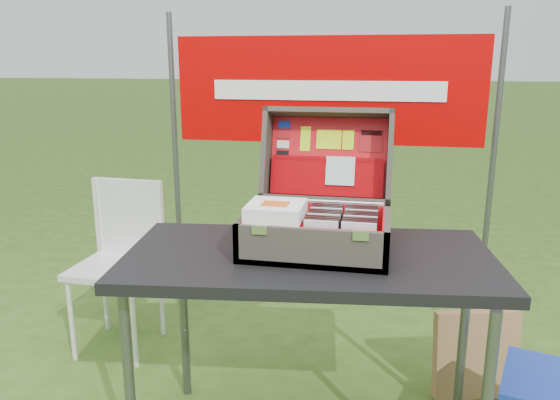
% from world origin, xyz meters
% --- Properties ---
extents(table, '(1.34, 0.78, 0.80)m').
position_xyz_m(table, '(0.07, 0.01, 0.40)').
color(table, black).
rests_on(table, ground).
extents(table_top, '(1.34, 0.78, 0.04)m').
position_xyz_m(table_top, '(0.07, 0.01, 0.78)').
color(table_top, black).
rests_on(table_top, ground).
extents(table_leg_fl, '(0.04, 0.04, 0.76)m').
position_xyz_m(table_leg_fl, '(-0.51, -0.25, 0.38)').
color(table_leg_fl, '#59595B').
rests_on(table_leg_fl, ground).
extents(table_leg_bl, '(0.04, 0.04, 0.76)m').
position_xyz_m(table_leg_bl, '(-0.51, 0.27, 0.38)').
color(table_leg_bl, '#59595B').
rests_on(table_leg_bl, ground).
extents(table_leg_br, '(0.04, 0.04, 0.76)m').
position_xyz_m(table_leg_br, '(0.65, 0.27, 0.38)').
color(table_leg_br, '#59595B').
rests_on(table_leg_br, ground).
extents(suitcase, '(0.50, 0.52, 0.46)m').
position_xyz_m(suitcase, '(0.09, 0.10, 1.03)').
color(suitcase, '#524C42').
rests_on(suitcase, table).
extents(suitcase_base_bottom, '(0.50, 0.36, 0.02)m').
position_xyz_m(suitcase_base_bottom, '(0.09, 0.04, 0.81)').
color(suitcase_base_bottom, '#524C42').
rests_on(suitcase_base_bottom, table_top).
extents(suitcase_base_wall_front, '(0.50, 0.02, 0.13)m').
position_xyz_m(suitcase_base_wall_front, '(0.09, -0.13, 0.87)').
color(suitcase_base_wall_front, '#524C42').
rests_on(suitcase_base_wall_front, table_top).
extents(suitcase_base_wall_back, '(0.50, 0.02, 0.13)m').
position_xyz_m(suitcase_base_wall_back, '(0.09, 0.21, 0.87)').
color(suitcase_base_wall_back, '#524C42').
rests_on(suitcase_base_wall_back, table_top).
extents(suitcase_base_wall_left, '(0.02, 0.36, 0.13)m').
position_xyz_m(suitcase_base_wall_left, '(-0.15, 0.04, 0.87)').
color(suitcase_base_wall_left, '#524C42').
rests_on(suitcase_base_wall_left, table_top).
extents(suitcase_base_wall_right, '(0.02, 0.36, 0.13)m').
position_xyz_m(suitcase_base_wall_right, '(0.33, 0.04, 0.87)').
color(suitcase_base_wall_right, '#524C42').
rests_on(suitcase_base_wall_right, table_top).
extents(suitcase_liner_floor, '(0.46, 0.32, 0.01)m').
position_xyz_m(suitcase_liner_floor, '(0.09, 0.04, 0.82)').
color(suitcase_liner_floor, red).
rests_on(suitcase_liner_floor, suitcase_base_bottom).
extents(suitcase_latch_left, '(0.05, 0.01, 0.03)m').
position_xyz_m(suitcase_latch_left, '(-0.07, -0.14, 0.92)').
color(suitcase_latch_left, silver).
rests_on(suitcase_latch_left, suitcase_base_wall_front).
extents(suitcase_latch_right, '(0.05, 0.01, 0.03)m').
position_xyz_m(suitcase_latch_right, '(0.25, -0.14, 0.92)').
color(suitcase_latch_right, silver).
rests_on(suitcase_latch_right, suitcase_base_wall_front).
extents(suitcase_hinge, '(0.45, 0.02, 0.02)m').
position_xyz_m(suitcase_hinge, '(0.09, 0.22, 0.93)').
color(suitcase_hinge, silver).
rests_on(suitcase_hinge, suitcase_base_wall_back).
extents(suitcase_lid_back, '(0.50, 0.12, 0.35)m').
position_xyz_m(suitcase_lid_back, '(0.09, 0.38, 1.07)').
color(suitcase_lid_back, '#524C42').
rests_on(suitcase_lid_back, suitcase_base_wall_back).
extents(suitcase_lid_rim_far, '(0.50, 0.14, 0.06)m').
position_xyz_m(suitcase_lid_rim_far, '(0.09, 0.37, 1.25)').
color(suitcase_lid_rim_far, '#524C42').
rests_on(suitcase_lid_rim_far, suitcase_lid_back).
extents(suitcase_lid_rim_near, '(0.50, 0.14, 0.06)m').
position_xyz_m(suitcase_lid_rim_near, '(0.09, 0.28, 0.93)').
color(suitcase_lid_rim_near, '#524C42').
rests_on(suitcase_lid_rim_near, suitcase_lid_back).
extents(suitcase_lid_rim_left, '(0.02, 0.23, 0.38)m').
position_xyz_m(suitcase_lid_rim_left, '(-0.15, 0.33, 1.09)').
color(suitcase_lid_rim_left, '#524C42').
rests_on(suitcase_lid_rim_left, suitcase_lid_back).
extents(suitcase_lid_rim_right, '(0.02, 0.23, 0.38)m').
position_xyz_m(suitcase_lid_rim_right, '(0.33, 0.33, 1.09)').
color(suitcase_lid_rim_right, '#524C42').
rests_on(suitcase_lid_rim_right, suitcase_lid_back).
extents(suitcase_lid_liner, '(0.46, 0.09, 0.31)m').
position_xyz_m(suitcase_lid_liner, '(0.09, 0.37, 1.08)').
color(suitcase_lid_liner, red).
rests_on(suitcase_lid_liner, suitcase_lid_back).
extents(suitcase_liner_wall_front, '(0.46, 0.01, 0.12)m').
position_xyz_m(suitcase_liner_wall_front, '(0.09, -0.12, 0.88)').
color(suitcase_liner_wall_front, red).
rests_on(suitcase_liner_wall_front, suitcase_base_bottom).
extents(suitcase_liner_wall_back, '(0.46, 0.01, 0.12)m').
position_xyz_m(suitcase_liner_wall_back, '(0.09, 0.19, 0.88)').
color(suitcase_liner_wall_back, red).
rests_on(suitcase_liner_wall_back, suitcase_base_bottom).
extents(suitcase_liner_wall_left, '(0.01, 0.32, 0.12)m').
position_xyz_m(suitcase_liner_wall_left, '(-0.14, 0.04, 0.88)').
color(suitcase_liner_wall_left, red).
rests_on(suitcase_liner_wall_left, suitcase_base_bottom).
extents(suitcase_liner_wall_right, '(0.01, 0.32, 0.12)m').
position_xyz_m(suitcase_liner_wall_right, '(0.32, 0.04, 0.88)').
color(suitcase_liner_wall_right, red).
rests_on(suitcase_liner_wall_right, suitcase_base_bottom).
extents(suitcase_lid_pocket, '(0.44, 0.07, 0.15)m').
position_xyz_m(suitcase_lid_pocket, '(0.09, 0.33, 1.00)').
color(suitcase_lid_pocket, '#930005').
rests_on(suitcase_lid_pocket, suitcase_lid_liner).
extents(suitcase_pocket_edge, '(0.43, 0.02, 0.02)m').
position_xyz_m(suitcase_pocket_edge, '(0.09, 0.34, 1.07)').
color(suitcase_pocket_edge, '#930005').
rests_on(suitcase_pocket_edge, suitcase_lid_pocket).
extents(suitcase_pocket_cd, '(0.11, 0.04, 0.11)m').
position_xyz_m(suitcase_pocket_cd, '(0.15, 0.32, 1.03)').
color(suitcase_pocket_cd, silver).
rests_on(suitcase_pocket_cd, suitcase_lid_pocket).
extents(lid_sticker_cc_a, '(0.05, 0.01, 0.03)m').
position_xyz_m(lid_sticker_cc_a, '(-0.09, 0.40, 1.20)').
color(lid_sticker_cc_a, '#1933B2').
rests_on(lid_sticker_cc_a, suitcase_lid_liner).
extents(lid_sticker_cc_b, '(0.05, 0.01, 0.03)m').
position_xyz_m(lid_sticker_cc_b, '(-0.09, 0.39, 1.16)').
color(lid_sticker_cc_b, '#A61317').
rests_on(lid_sticker_cc_b, suitcase_lid_liner).
extents(lid_sticker_cc_c, '(0.05, 0.01, 0.03)m').
position_xyz_m(lid_sticker_cc_c, '(-0.09, 0.38, 1.12)').
color(lid_sticker_cc_c, white).
rests_on(lid_sticker_cc_c, suitcase_lid_liner).
extents(lid_sticker_cc_d, '(0.05, 0.01, 0.03)m').
position_xyz_m(lid_sticker_cc_d, '(-0.09, 0.37, 1.08)').
color(lid_sticker_cc_d, black).
rests_on(lid_sticker_cc_d, suitcase_lid_liner).
extents(lid_card_neon_tall, '(0.04, 0.03, 0.10)m').
position_xyz_m(lid_card_neon_tall, '(-0.00, 0.38, 1.15)').
color(lid_card_neon_tall, '#C9F410').
rests_on(lid_card_neon_tall, suitcase_lid_liner).
extents(lid_card_neon_main, '(0.10, 0.02, 0.07)m').
position_xyz_m(lid_card_neon_main, '(0.09, 0.38, 1.15)').
color(lid_card_neon_main, '#C9F410').
rests_on(lid_card_neon_main, suitcase_lid_liner).
extents(lid_card_neon_small, '(0.04, 0.02, 0.07)m').
position_xyz_m(lid_card_neon_small, '(0.17, 0.38, 1.15)').
color(lid_card_neon_small, '#C9F410').
rests_on(lid_card_neon_small, suitcase_lid_liner).
extents(lid_sticker_band, '(0.09, 0.03, 0.09)m').
position_xyz_m(lid_sticker_band, '(0.26, 0.38, 1.15)').
color(lid_sticker_band, '#A61317').
rests_on(lid_sticker_band, suitcase_lid_liner).
extents(lid_sticker_band_bar, '(0.08, 0.01, 0.02)m').
position_xyz_m(lid_sticker_band_bar, '(0.26, 0.39, 1.18)').
color(lid_sticker_band_bar, black).
rests_on(lid_sticker_band_bar, suitcase_lid_liner).
extents(cd_left_0, '(0.11, 0.01, 0.13)m').
position_xyz_m(cd_left_0, '(0.12, -0.10, 0.89)').
color(cd_left_0, silver).
rests_on(cd_left_0, suitcase_liner_floor).
extents(cd_left_1, '(0.11, 0.01, 0.13)m').
position_xyz_m(cd_left_1, '(0.12, -0.08, 0.89)').
color(cd_left_1, black).
rests_on(cd_left_1, suitcase_liner_floor).
extents(cd_left_2, '(0.11, 0.01, 0.13)m').
position_xyz_m(cd_left_2, '(0.12, -0.06, 0.89)').
color(cd_left_2, black).
rests_on(cd_left_2, suitcase_liner_floor).
extents(cd_left_3, '(0.11, 0.01, 0.13)m').
position_xyz_m(cd_left_3, '(0.12, -0.04, 0.89)').
color(cd_left_3, black).
rests_on(cd_left_3, suitcase_liner_floor).
extents(cd_left_4, '(0.11, 0.01, 0.13)m').
position_xyz_m(cd_left_4, '(0.12, -0.02, 0.89)').
color(cd_left_4, silver).
rests_on(cd_left_4, suitcase_liner_floor).
extents(cd_left_5, '(0.11, 0.01, 0.13)m').
position_xyz_m(cd_left_5, '(0.12, -0.00, 0.89)').
color(cd_left_5, black).
rests_on(cd_left_5, suitcase_liner_floor).
extents(cd_left_6, '(0.11, 0.01, 0.13)m').
position_xyz_m(cd_left_6, '(0.12, 0.02, 0.89)').
color(cd_left_6, black).
rests_on(cd_left_6, suitcase_liner_floor).
extents(cd_left_7, '(0.11, 0.01, 0.13)m').
position_xyz_m(cd_left_7, '(0.12, 0.04, 0.89)').
color(cd_left_7, black).
rests_on(cd_left_7, suitcase_liner_floor).
extents(cd_left_8, '(0.11, 0.01, 0.13)m').
position_xyz_m(cd_left_8, '(0.12, 0.06, 0.89)').
color(cd_left_8, silver).
rests_on(cd_left_8, suitcase_liner_floor).
extents(cd_left_9, '(0.11, 0.01, 0.13)m').
position_xyz_m(cd_left_9, '(0.12, 0.08, 0.89)').
color(cd_left_9, black).
rests_on(cd_left_9, suitcase_liner_floor).
extents(cd_left_10, '(0.11, 0.01, 0.13)m').
position_xyz_m(cd_left_10, '(0.12, 0.10, 0.89)').
color(cd_left_10, black).
rests_on(cd_left_10, suitcase_liner_floor).
extents(cd_left_11, '(0.11, 0.01, 0.13)m').
position_xyz_m(cd_left_11, '(0.12, 0.12, 0.89)').
color(cd_left_11, black).
rests_on(cd_left_11, suitcase_liner_floor).
extents(cd_right_0, '(0.11, 0.01, 0.13)m').
position_xyz_m(cd_right_0, '(0.24, -0.10, 0.89)').
color(cd_right_0, silver).
rests_on(cd_right_0, suitcase_liner_floor).
extents(cd_right_1, '(0.11, 0.01, 0.13)m').
position_xyz_m(cd_right_1, '(0.24, -0.08, 0.89)').
color(cd_right_1, black).
rests_on(cd_right_1, suitcase_liner_floor).
extents(cd_right_2, '(0.11, 0.01, 0.13)m').
position_xyz_m(cd_right_2, '(0.24, -0.06, 0.89)').
color(cd_right_2, black).
rests_on(cd_right_2, suitcase_liner_floor).
extents(cd_right_3, '(0.11, 0.01, 0.13)m').
position_xyz_m(cd_right_3, '(0.24, -0.04, 0.89)').
color(cd_right_3, black).
rests_on(cd_right_3, suitcase_liner_floor).
extents(cd_right_4, '(0.11, 0.01, 0.13)m').
position_xyz_m(cd_right_4, '(0.24, -0.02, 0.89)').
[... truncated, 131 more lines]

